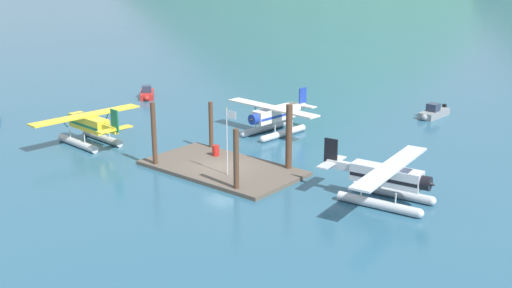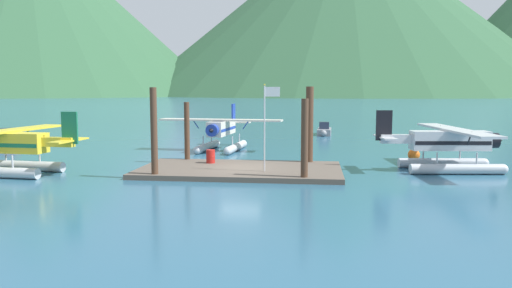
% 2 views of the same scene
% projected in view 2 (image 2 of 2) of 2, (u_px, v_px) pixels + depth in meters
% --- Properties ---
extents(ground_plane, '(1200.00, 1200.00, 0.00)m').
position_uv_depth(ground_plane, '(240.00, 172.00, 30.25)').
color(ground_plane, '#285670').
extents(dock_platform, '(12.45, 6.82, 0.30)m').
position_uv_depth(dock_platform, '(240.00, 170.00, 30.24)').
color(dock_platform, brown).
rests_on(dock_platform, ground).
extents(piling_near_left, '(0.38, 0.38, 5.25)m').
position_uv_depth(piling_near_left, '(154.00, 134.00, 27.66)').
color(piling_near_left, '#4C3323').
rests_on(piling_near_left, ground).
extents(piling_near_right, '(0.40, 0.40, 4.64)m').
position_uv_depth(piling_near_right, '(305.00, 141.00, 26.70)').
color(piling_near_right, '#4C3323').
rests_on(piling_near_right, ground).
extents(piling_far_left, '(0.37, 0.37, 4.27)m').
position_uv_depth(piling_far_left, '(187.00, 133.00, 33.72)').
color(piling_far_left, '#4C3323').
rests_on(piling_far_left, ground).
extents(piling_far_right, '(0.50, 0.50, 5.33)m').
position_uv_depth(piling_far_right, '(309.00, 127.00, 32.43)').
color(piling_far_right, '#4C3323').
rests_on(piling_far_right, ground).
extents(flagpole, '(0.95, 0.10, 5.15)m').
position_uv_depth(flagpole, '(267.00, 116.00, 28.51)').
color(flagpole, silver).
rests_on(flagpole, dock_platform).
extents(fuel_drum, '(0.62, 0.62, 0.88)m').
position_uv_depth(fuel_drum, '(211.00, 156.00, 32.08)').
color(fuel_drum, '#AD1E19').
rests_on(fuel_drum, dock_platform).
extents(mooring_buoy, '(0.85, 0.85, 0.85)m').
position_uv_depth(mooring_buoy, '(414.00, 155.00, 35.27)').
color(mooring_buoy, orange).
rests_on(mooring_buoy, ground).
extents(mountain_ridge_centre_peak, '(353.70, 353.70, 160.28)m').
position_uv_depth(mountain_ridge_centre_peak, '(28.00, 8.00, 447.25)').
color(mountain_ridge_centre_peak, '#2D5638').
rests_on(mountain_ridge_centre_peak, ground).
extents(mountain_ridge_east_peak, '(427.28, 427.28, 173.74)m').
position_uv_depth(mountain_ridge_east_peak, '(345.00, 9.00, 492.06)').
color(mountain_ridge_east_peak, '#2D5638').
rests_on(mountain_ridge_east_peak, ground).
extents(seaplane_cream_bow_left, '(10.48, 7.97, 3.84)m').
position_uv_depth(seaplane_cream_bow_left, '(221.00, 132.00, 41.01)').
color(seaplane_cream_bow_left, '#B7BABF').
rests_on(seaplane_cream_bow_left, ground).
extents(seaplane_silver_stbd_fwd, '(7.95, 10.49, 3.84)m').
position_uv_depth(seaplane_silver_stbd_fwd, '(450.00, 146.00, 30.60)').
color(seaplane_silver_stbd_fwd, '#B7BABF').
rests_on(seaplane_silver_stbd_fwd, ground).
extents(seaplane_yellow_port_aft, '(7.97, 10.48, 3.84)m').
position_uv_depth(seaplane_yellow_port_aft, '(8.00, 148.00, 29.44)').
color(seaplane_yellow_port_aft, '#B7BABF').
rests_on(seaplane_yellow_port_aft, ground).
extents(boat_grey_open_north, '(1.74, 4.89, 1.50)m').
position_uv_depth(boat_grey_open_north, '(324.00, 131.00, 55.65)').
color(boat_grey_open_north, gray).
rests_on(boat_grey_open_north, ground).
extents(boat_red_open_west, '(4.12, 3.93, 1.50)m').
position_uv_depth(boat_red_open_west, '(6.00, 138.00, 46.63)').
color(boat_red_open_west, '#B2231E').
rests_on(boat_red_open_west, ground).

